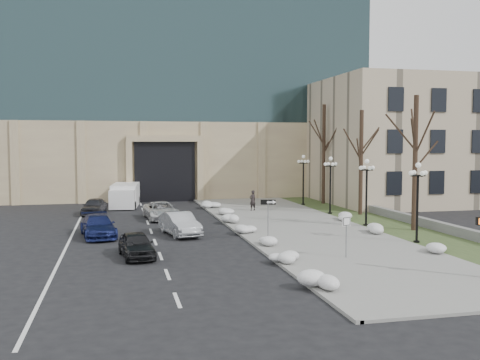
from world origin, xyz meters
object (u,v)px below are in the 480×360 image
object	(u,v)px
car_d	(161,211)
lamppost_b	(367,183)
box_truck	(125,196)
car_e	(94,206)
lamppost_d	(303,173)
car_c	(98,226)
lamppost_a	(418,192)
car_a	(136,245)
pedestrian	(253,200)
one_way_sign	(271,207)
car_b	(180,224)
keep_sign	(346,228)
lamppost_c	(330,177)

from	to	relation	value
car_d	lamppost_b	world-z (taller)	lamppost_b
car_d	box_truck	xyz separation A→B (m)	(-2.60, 9.06, 0.32)
car_e	lamppost_d	size ratio (longest dim) A/B	0.84
car_e	box_truck	distance (m)	5.61
car_c	lamppost_a	world-z (taller)	lamppost_a
car_d	box_truck	bearing A→B (deg)	100.17
car_d	lamppost_a	world-z (taller)	lamppost_a
car_a	pedestrian	size ratio (longest dim) A/B	2.22
car_c	lamppost_a	size ratio (longest dim) A/B	0.99
car_d	car_e	xyz separation A→B (m)	(-5.15, 4.08, 0.00)
car_a	one_way_sign	distance (m)	8.53
car_d	pedestrian	size ratio (longest dim) A/B	2.83
car_a	car_d	bearing A→B (deg)	72.69
car_b	keep_sign	bearing A→B (deg)	-62.92
car_a	car_c	xyz separation A→B (m)	(-2.13, 6.59, 0.04)
car_d	keep_sign	distance (m)	18.24
car_d	lamppost_d	xyz separation A→B (m)	(13.68, 6.06, 2.40)
car_a	one_way_sign	xyz separation A→B (m)	(7.96, 2.71, 1.42)
keep_sign	pedestrian	bearing A→B (deg)	77.77
car_c	lamppost_d	distance (m)	22.41
car_c	car_a	bearing A→B (deg)	-80.41
pedestrian	lamppost_d	xyz separation A→B (m)	(5.71, 3.26, 2.09)
pedestrian	box_truck	xyz separation A→B (m)	(-10.57, 6.26, 0.02)
car_e	lamppost_d	bearing A→B (deg)	14.84
one_way_sign	keep_sign	world-z (taller)	one_way_sign
car_c	car_e	world-z (taller)	car_c
car_b	lamppost_d	bearing A→B (deg)	33.54
one_way_sign	lamppost_a	size ratio (longest dim) A/B	0.53
car_d	lamppost_a	size ratio (longest dim) A/B	1.02
box_truck	keep_sign	world-z (taller)	keep_sign
one_way_sign	lamppost_b	bearing A→B (deg)	41.55
car_d	pedestrian	bearing A→B (deg)	13.50
car_c	lamppost_b	distance (m)	18.30
pedestrian	lamppost_b	size ratio (longest dim) A/B	0.36
car_d	lamppost_c	size ratio (longest dim) A/B	1.02
car_d	keep_sign	size ratio (longest dim) A/B	2.24
box_truck	lamppost_d	xyz separation A→B (m)	(16.28, -3.00, 2.07)
car_e	one_way_sign	world-z (taller)	one_way_sign
pedestrian	car_d	bearing A→B (deg)	-3.68
pedestrian	car_b	bearing A→B (deg)	31.03
one_way_sign	lamppost_d	xyz separation A→B (m)	(8.06, 16.81, 1.00)
box_truck	lamppost_c	xyz separation A→B (m)	(16.28, -9.50, 2.07)
car_a	car_e	xyz separation A→B (m)	(-2.82, 17.54, 0.03)
car_a	lamppost_d	xyz separation A→B (m)	(16.02, 19.52, 2.42)
lamppost_d	car_e	bearing A→B (deg)	-173.99
car_a	lamppost_b	size ratio (longest dim) A/B	0.80
pedestrian	lamppost_c	bearing A→B (deg)	127.45
car_c	pedestrian	xyz separation A→B (m)	(12.43, 9.66, 0.29)
car_c	car_d	size ratio (longest dim) A/B	0.97
car_a	lamppost_a	xyz separation A→B (m)	(16.02, 0.02, 2.42)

